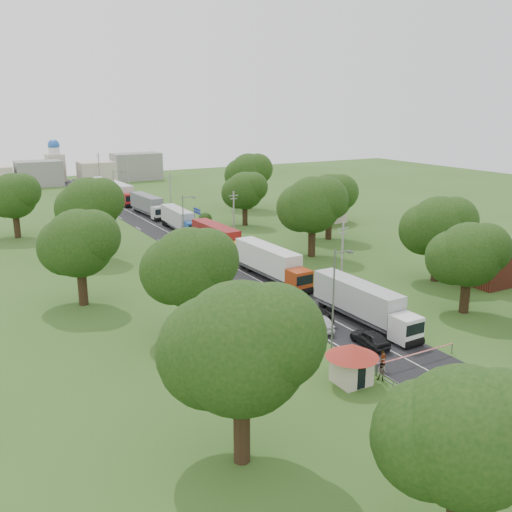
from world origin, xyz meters
TOP-DOWN VIEW (x-y plane):
  - ground at (0.00, 0.00)m, footprint 260.00×260.00m
  - road at (0.00, 20.00)m, footprint 8.00×200.00m
  - boom_barrier at (-1.36, -25.00)m, footprint 9.22×0.35m
  - guard_booth at (-7.20, -25.00)m, footprint 4.40×4.40m
  - kiosk at (-7.00, -40.00)m, footprint 2.30×2.30m
  - guard_rail at (-5.00, -35.00)m, footprint 0.10×17.00m
  - info_sign at (5.20, 35.00)m, footprint 0.12×3.10m
  - pole_1 at (5.50, -7.00)m, footprint 1.60×0.24m
  - pole_2 at (5.50, 21.00)m, footprint 1.60×0.24m
  - pole_3 at (5.50, 49.00)m, footprint 1.60×0.24m
  - pole_4 at (5.50, 77.00)m, footprint 1.60×0.24m
  - pole_5 at (5.50, 105.00)m, footprint 1.60×0.24m
  - lamp_0 at (-5.35, -20.00)m, footprint 2.03×0.22m
  - lamp_1 at (-5.35, 15.00)m, footprint 2.03×0.22m
  - lamp_2 at (-5.35, 50.00)m, footprint 2.03×0.22m
  - tree_2 at (13.99, -17.86)m, footprint 8.00×8.00m
  - tree_3 at (19.99, -7.84)m, footprint 8.80×8.80m
  - tree_4 at (12.99, 10.17)m, footprint 9.60×9.60m
  - tree_5 at (21.99, 18.16)m, footprint 8.80×8.80m
  - tree_6 at (14.99, 35.14)m, footprint 8.00×8.00m
  - tree_7 at (23.99, 50.17)m, footprint 9.60×9.60m
  - tree_8 at (-14.01, -41.86)m, footprint 8.00×8.00m
  - tree_9 at (-20.01, -29.83)m, footprint 9.60×9.60m
  - tree_10 at (-15.01, -9.84)m, footprint 8.80×8.80m
  - tree_11 at (-22.01, 5.16)m, footprint 8.80×8.80m
  - tree_12 at (-16.01, 25.17)m, footprint 9.60×9.60m
  - tree_13 at (-24.01, 45.16)m, footprint 8.80×8.80m
  - house_brick at (26.00, -12.00)m, footprint 8.60×6.60m
  - house_cream at (30.00, 30.00)m, footprint 10.08×10.08m
  - distant_town at (0.68, 110.00)m, footprint 52.00×8.00m
  - church at (-4.00, 118.00)m, footprint 5.00×5.00m
  - truck_0 at (2.30, -14.92)m, footprint 2.76×14.78m
  - truck_1 at (1.77, 2.95)m, footprint 3.08×15.28m
  - truck_2 at (1.87, 19.15)m, footprint 2.88×14.87m
  - truck_3 at (2.31, 36.49)m, footprint 2.97×14.27m
  - truck_4 at (2.30, 53.52)m, footprint 3.20×14.69m
  - truck_5 at (1.87, 71.74)m, footprint 3.30×15.81m
  - truck_6 at (1.68, 86.29)m, footprint 2.37×13.69m
  - car_lane_front at (-1.00, -20.00)m, footprint 2.07×4.65m
  - car_lane_mid at (-3.00, -14.36)m, footprint 2.05×4.53m
  - car_lane_rear at (-1.90, -12.00)m, footprint 2.41×5.22m
  - car_verge_near at (8.00, 13.73)m, footprint 3.73×6.28m
  - car_verge_far at (8.00, 29.58)m, footprint 2.07×4.87m
  - pedestrian_near at (-3.34, -24.50)m, footprint 0.66×0.46m
  - pedestrian_booth at (-4.80, -26.00)m, footprint 0.96×0.99m

SIDE VIEW (x-z plane):
  - ground at x=0.00m, z-range 0.00..0.00m
  - road at x=0.00m, z-range -0.02..0.02m
  - guard_rail at x=-5.00m, z-range -0.85..0.85m
  - car_lane_mid at x=-3.00m, z-range 0.00..1.44m
  - car_lane_rear at x=-1.90m, z-range 0.00..1.48m
  - car_lane_front at x=-1.00m, z-range 0.00..1.55m
  - pedestrian_booth at x=-4.80m, z-range 0.00..1.61m
  - car_verge_near at x=8.00m, z-range 0.00..1.64m
  - car_verge_far at x=8.00m, z-range 0.00..1.64m
  - pedestrian_near at x=-3.34m, z-range 0.00..1.74m
  - boom_barrier at x=-1.36m, z-range 0.30..1.48m
  - kiosk at x=-7.00m, z-range 0.02..2.43m
  - truck_6 at x=1.68m, z-range 0.12..3.91m
  - truck_3 at x=2.31m, z-range 0.12..4.06m
  - truck_4 at x=2.30m, z-range 0.12..4.18m
  - guard_booth at x=-7.20m, z-range 0.44..3.89m
  - truck_0 at x=2.30m, z-range 0.12..4.22m
  - truck_2 at x=1.87m, z-range 0.13..4.24m
  - truck_1 at x=1.77m, z-range 0.13..4.35m
  - truck_5 at x=1.87m, z-range 0.13..4.50m
  - house_brick at x=26.00m, z-range 0.05..5.25m
  - info_sign at x=5.20m, z-range 0.95..5.05m
  - distant_town at x=0.68m, z-range -0.51..7.49m
  - house_cream at x=30.00m, z-range 0.74..6.54m
  - pole_1 at x=5.50m, z-range 0.18..9.18m
  - pole_2 at x=5.50m, z-range 0.18..9.18m
  - pole_3 at x=5.50m, z-range 0.18..9.18m
  - pole_4 at x=5.50m, z-range 0.18..9.18m
  - pole_5 at x=5.50m, z-range 0.18..9.18m
  - church at x=-4.00m, z-range -0.76..11.54m
  - lamp_0 at x=-5.35m, z-range 0.55..10.55m
  - lamp_1 at x=-5.35m, z-range 0.55..10.55m
  - lamp_2 at x=-5.35m, z-range 0.55..10.55m
  - tree_2 at x=13.99m, z-range 1.55..11.65m
  - tree_6 at x=14.99m, z-range 1.55..11.65m
  - tree_8 at x=-14.01m, z-range 1.55..11.65m
  - tree_3 at x=19.99m, z-range 1.69..12.76m
  - tree_5 at x=21.99m, z-range 1.69..12.76m
  - tree_10 at x=-15.01m, z-range 1.69..12.76m
  - tree_11 at x=-22.01m, z-range 1.69..12.76m
  - tree_13 at x=-24.01m, z-range 1.69..12.76m
  - tree_4 at x=12.99m, z-range 1.83..13.88m
  - tree_7 at x=23.99m, z-range 1.83..13.88m
  - tree_9 at x=-20.01m, z-range 1.83..13.88m
  - tree_12 at x=-16.01m, z-range 1.83..13.88m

